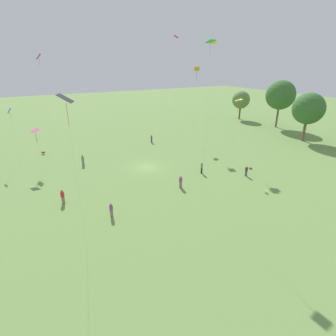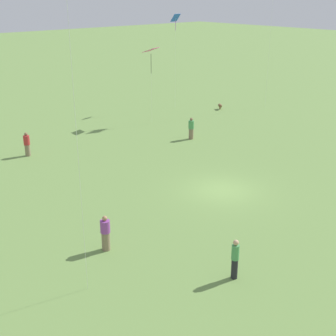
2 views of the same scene
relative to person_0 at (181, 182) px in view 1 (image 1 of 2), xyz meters
name	(u,v)px [view 1 (image 1 of 2)]	position (x,y,z in m)	size (l,w,h in m)	color
ground_plane	(146,167)	(-9.41, -1.03, -0.87)	(240.00, 240.00, 0.00)	#6B8E47
tree_0	(241,100)	(-31.71, 40.96, 4.94)	(5.23, 5.23, 8.45)	brown
tree_1	(281,95)	(-18.80, 42.01, 7.56)	(7.46, 7.46, 12.18)	brown
tree_2	(309,109)	(-6.80, 36.35, 6.23)	(6.68, 6.68, 10.47)	brown
person_0	(181,182)	(0.00, 0.00, 0.00)	(0.64, 0.64, 1.78)	#847056
person_1	(152,139)	(-22.00, 6.17, 0.00)	(0.55, 0.55, 1.76)	#4C4C51
person_2	(83,160)	(-15.46, -9.98, 0.01)	(0.58, 0.58, 1.80)	#847056
person_3	(111,210)	(2.52, -10.80, -0.01)	(0.41, 0.41, 1.74)	#847056
person_4	(63,197)	(-3.44, -15.09, 0.01)	(0.63, 0.63, 1.80)	#847056
person_5	(246,171)	(1.49, 10.98, -0.05)	(0.50, 0.50, 1.65)	#4C4C51
person_6	(202,168)	(-2.73, 5.59, 0.07)	(0.45, 0.45, 1.84)	#232328
kite_0	(210,52)	(2.36, 2.05, 16.59)	(0.99, 1.03, 18.66)	green
kite_1	(39,60)	(-29.37, -12.94, 15.89)	(1.41, 1.14, 17.82)	purple
kite_2	(176,42)	(-29.91, 16.87, 19.76)	(1.11, 1.00, 22.07)	red
kite_3	(35,131)	(-16.53, -16.31, 5.58)	(1.50, 1.46, 6.82)	#E54C99
kite_4	(213,49)	(-13.85, 15.28, 17.72)	(1.06, 1.15, 20.09)	yellow
kite_5	(66,104)	(7.14, -14.67, 12.59)	(1.47, 1.38, 14.23)	black
kite_6	(239,102)	(-4.32, 13.56, 9.43)	(1.40, 1.37, 10.82)	yellow
kite_8	(10,112)	(-22.25, -19.29, 7.86)	(1.00, 0.70, 9.40)	blue
kite_9	(197,72)	(-17.44, 14.29, 13.63)	(1.12, 1.26, 15.50)	orange
dog_0	(43,152)	(-24.95, -15.33, -0.50)	(0.63, 0.70, 0.57)	brown
picnic_bag_0	(266,192)	(7.11, 9.13, -0.70)	(0.27, 0.28, 0.35)	beige
picnic_bag_1	(250,168)	(-0.21, 13.69, -0.75)	(0.39, 0.47, 0.24)	#933833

